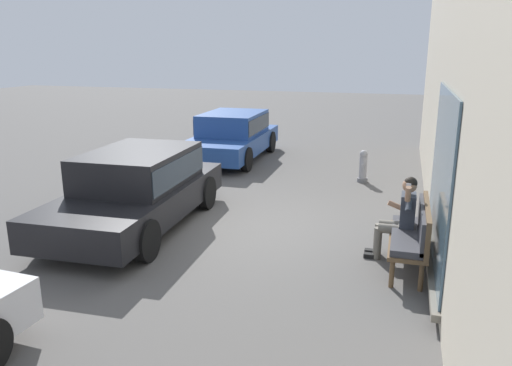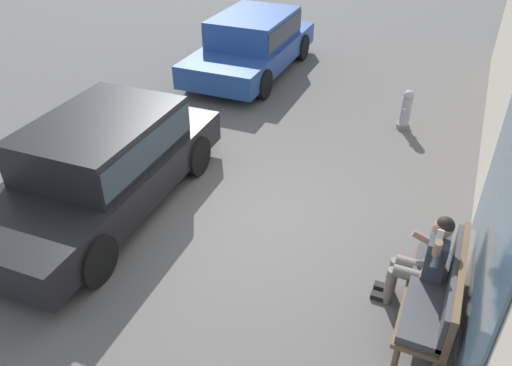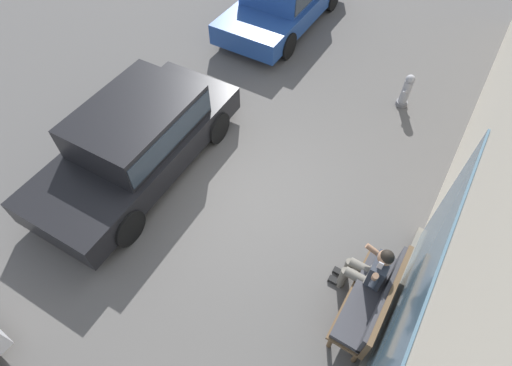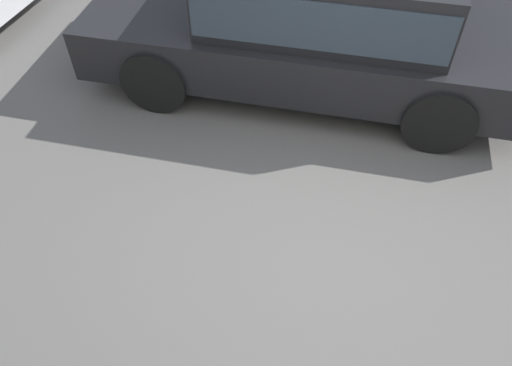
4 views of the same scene
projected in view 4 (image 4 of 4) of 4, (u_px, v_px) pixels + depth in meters
ground_plane at (314, 224)px, 4.22m from camera, size 60.00×60.00×0.00m
parked_car_mid at (316, 12)px, 5.02m from camera, size 4.52×2.08×1.43m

